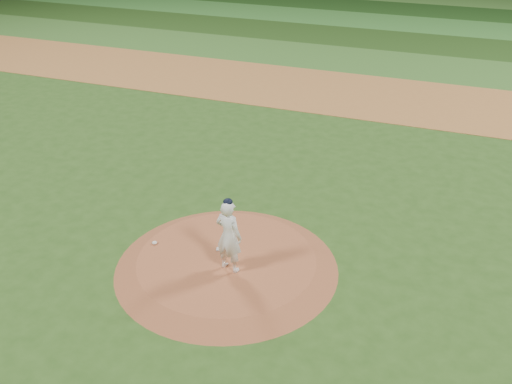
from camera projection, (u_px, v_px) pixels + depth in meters
ground at (227, 267)px, 14.12m from camera, size 120.00×120.00×0.00m
infield_dirt_band at (353, 94)px, 25.57m from camera, size 70.00×6.00×0.02m
outfield_stripe_0 at (376, 62)px, 30.07m from camera, size 70.00×5.00×0.02m
outfield_stripe_1 at (392, 40)px, 34.16m from camera, size 70.00×5.00×0.02m
outfield_stripe_2 at (404, 23)px, 38.25m from camera, size 70.00×5.00×0.02m
outfield_stripe_3 at (414, 10)px, 42.34m from camera, size 70.00×5.00×0.02m
pitchers_mound at (227, 263)px, 14.06m from camera, size 5.50×5.50×0.25m
pitching_rubber at (228, 249)px, 14.33m from camera, size 0.59×0.31×0.03m
rosin_bag at (155, 243)px, 14.55m from camera, size 0.13×0.13×0.07m
pitcher_on_mound at (229, 236)px, 13.19m from camera, size 0.75×0.57×1.92m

